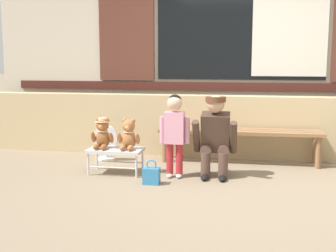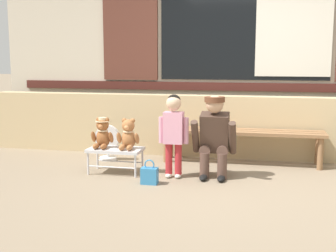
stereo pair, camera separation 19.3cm
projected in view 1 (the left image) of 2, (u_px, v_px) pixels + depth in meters
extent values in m
plane|color=#84725B|center=(233.00, 185.00, 4.83)|extent=(60.00, 60.00, 0.00)
cube|color=tan|center=(237.00, 126.00, 6.16)|extent=(7.29, 0.25, 0.85)
cube|color=beige|center=(240.00, 38.00, 6.48)|extent=(7.44, 0.20, 3.29)
cube|color=#471E19|center=(239.00, 87.00, 6.47)|extent=(6.85, 0.04, 0.12)
cube|color=black|center=(240.00, 31.00, 6.35)|extent=(2.40, 0.03, 1.40)
cube|color=silver|center=(290.00, 30.00, 6.22)|extent=(1.03, 0.02, 1.29)
cube|color=#562D23|center=(127.00, 32.00, 6.64)|extent=(0.84, 0.05, 1.43)
cube|color=#8E6642|center=(240.00, 133.00, 5.65)|extent=(2.10, 0.11, 0.04)
cube|color=#8E6642|center=(240.00, 131.00, 5.79)|extent=(2.10, 0.11, 0.04)
cube|color=#8E6642|center=(240.00, 129.00, 5.93)|extent=(2.10, 0.11, 0.04)
cylinder|color=#8E6642|center=(165.00, 147.00, 5.86)|extent=(0.07, 0.07, 0.40)
cylinder|color=#8E6642|center=(169.00, 143.00, 6.14)|extent=(0.07, 0.07, 0.40)
cylinder|color=#8E6642|center=(318.00, 153.00, 5.52)|extent=(0.07, 0.07, 0.40)
cylinder|color=#8E6642|center=(315.00, 148.00, 5.79)|extent=(0.07, 0.07, 0.40)
cube|color=silver|center=(116.00, 150.00, 5.28)|extent=(0.64, 0.36, 0.04)
cylinder|color=silver|center=(88.00, 164.00, 5.21)|extent=(0.02, 0.02, 0.26)
cylinder|color=silver|center=(97.00, 159.00, 5.50)|extent=(0.02, 0.02, 0.26)
cylinder|color=silver|center=(136.00, 166.00, 5.10)|extent=(0.02, 0.02, 0.26)
cylinder|color=silver|center=(143.00, 161.00, 5.39)|extent=(0.02, 0.02, 0.26)
cylinder|color=silver|center=(112.00, 168.00, 5.16)|extent=(0.58, 0.02, 0.02)
cylinder|color=silver|center=(120.00, 162.00, 5.45)|extent=(0.58, 0.02, 0.02)
ellipsoid|color=#93562D|center=(103.00, 139.00, 5.31)|extent=(0.17, 0.14, 0.22)
sphere|color=#93562D|center=(102.00, 125.00, 5.27)|extent=(0.15, 0.15, 0.15)
sphere|color=#C87B48|center=(101.00, 127.00, 5.22)|extent=(0.06, 0.06, 0.06)
sphere|color=#93562D|center=(98.00, 120.00, 5.28)|extent=(0.06, 0.06, 0.06)
ellipsoid|color=#93562D|center=(93.00, 137.00, 5.29)|extent=(0.06, 0.11, 0.16)
ellipsoid|color=#93562D|center=(96.00, 147.00, 5.21)|extent=(0.06, 0.15, 0.06)
sphere|color=#93562D|center=(107.00, 120.00, 5.26)|extent=(0.06, 0.06, 0.06)
ellipsoid|color=#93562D|center=(111.00, 138.00, 5.25)|extent=(0.06, 0.11, 0.16)
ellipsoid|color=#93562D|center=(104.00, 147.00, 5.20)|extent=(0.06, 0.15, 0.06)
torus|color=beige|center=(103.00, 131.00, 5.29)|extent=(0.13, 0.13, 0.02)
cylinder|color=beige|center=(103.00, 122.00, 5.27)|extent=(0.17, 0.17, 0.01)
cylinder|color=beige|center=(102.00, 120.00, 5.27)|extent=(0.10, 0.10, 0.04)
ellipsoid|color=#A86B3D|center=(129.00, 140.00, 5.25)|extent=(0.17, 0.14, 0.22)
sphere|color=#A86B3D|center=(129.00, 126.00, 5.21)|extent=(0.15, 0.15, 0.15)
sphere|color=#E1955B|center=(127.00, 128.00, 5.16)|extent=(0.06, 0.06, 0.06)
sphere|color=#A86B3D|center=(124.00, 121.00, 5.22)|extent=(0.06, 0.06, 0.06)
ellipsoid|color=#A86B3D|center=(119.00, 138.00, 5.24)|extent=(0.06, 0.11, 0.16)
ellipsoid|color=#A86B3D|center=(123.00, 148.00, 5.16)|extent=(0.06, 0.15, 0.06)
sphere|color=#A86B3D|center=(133.00, 121.00, 5.20)|extent=(0.06, 0.06, 0.06)
ellipsoid|color=#A86B3D|center=(137.00, 139.00, 5.20)|extent=(0.06, 0.11, 0.16)
ellipsoid|color=#A86B3D|center=(130.00, 148.00, 5.14)|extent=(0.06, 0.15, 0.06)
torus|color=beige|center=(129.00, 132.00, 5.23)|extent=(0.13, 0.13, 0.02)
cylinder|color=#B7282D|center=(170.00, 158.00, 5.12)|extent=(0.08, 0.08, 0.36)
ellipsoid|color=silver|center=(170.00, 175.00, 5.13)|extent=(0.07, 0.12, 0.05)
cylinder|color=#B7282D|center=(179.00, 159.00, 5.10)|extent=(0.08, 0.08, 0.36)
ellipsoid|color=silver|center=(179.00, 176.00, 5.11)|extent=(0.07, 0.12, 0.05)
cube|color=pink|center=(175.00, 128.00, 5.05)|extent=(0.22, 0.15, 0.36)
cylinder|color=pink|center=(162.00, 130.00, 5.08)|extent=(0.06, 0.06, 0.30)
cylinder|color=pink|center=(187.00, 131.00, 5.03)|extent=(0.06, 0.06, 0.30)
sphere|color=#DBB28E|center=(175.00, 103.00, 5.01)|extent=(0.17, 0.17, 0.17)
sphere|color=black|center=(175.00, 101.00, 5.02)|extent=(0.16, 0.16, 0.16)
cylinder|color=brown|center=(206.00, 165.00, 5.09)|extent=(0.11, 0.11, 0.30)
cylinder|color=brown|center=(207.00, 148.00, 5.20)|extent=(0.13, 0.32, 0.13)
ellipsoid|color=black|center=(205.00, 177.00, 5.03)|extent=(0.09, 0.20, 0.06)
cylinder|color=brown|center=(223.00, 166.00, 5.05)|extent=(0.11, 0.11, 0.30)
cylinder|color=brown|center=(224.00, 149.00, 5.16)|extent=(0.13, 0.32, 0.13)
ellipsoid|color=black|center=(222.00, 178.00, 4.99)|extent=(0.09, 0.20, 0.06)
cube|color=#473328|center=(216.00, 132.00, 5.12)|extent=(0.32, 0.30, 0.47)
cylinder|color=#473328|center=(196.00, 136.00, 5.07)|extent=(0.08, 0.28, 0.40)
cylinder|color=#473328|center=(234.00, 138.00, 4.99)|extent=(0.08, 0.28, 0.40)
sphere|color=tan|center=(216.00, 104.00, 5.00)|extent=(0.20, 0.20, 0.20)
cylinder|color=brown|center=(216.00, 99.00, 4.99)|extent=(0.23, 0.23, 0.06)
cube|color=brown|center=(232.00, 143.00, 5.20)|extent=(0.10, 0.22, 0.16)
cube|color=teal|center=(151.00, 176.00, 4.85)|extent=(0.18, 0.11, 0.18)
torus|color=teal|center=(151.00, 165.00, 4.83)|extent=(0.11, 0.01, 0.11)
cylinder|color=silver|center=(107.00, 159.00, 6.00)|extent=(0.24, 0.24, 0.04)
cylinder|color=silver|center=(106.00, 154.00, 5.99)|extent=(0.04, 0.04, 0.10)
cylinder|color=silver|center=(106.00, 138.00, 5.93)|extent=(0.34, 0.06, 0.34)
cylinder|color=#333338|center=(106.00, 138.00, 5.93)|extent=(0.07, 0.08, 0.07)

